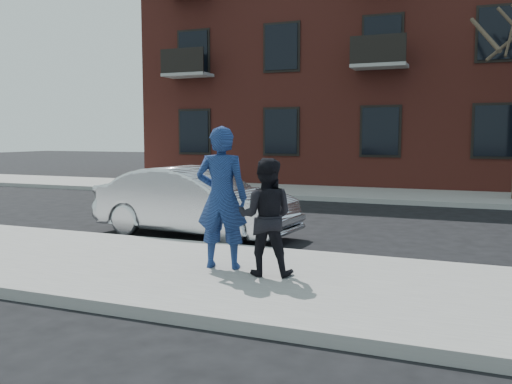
% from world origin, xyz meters
% --- Properties ---
extents(ground, '(100.00, 100.00, 0.00)m').
position_xyz_m(ground, '(0.00, 0.00, 0.00)').
color(ground, black).
rests_on(ground, ground).
extents(near_sidewalk, '(50.00, 3.50, 0.15)m').
position_xyz_m(near_sidewalk, '(0.00, -0.25, 0.07)').
color(near_sidewalk, gray).
rests_on(near_sidewalk, ground).
extents(near_curb, '(50.00, 0.10, 0.15)m').
position_xyz_m(near_curb, '(0.00, 1.55, 0.07)').
color(near_curb, '#999691').
rests_on(near_curb, ground).
extents(far_sidewalk, '(50.00, 3.50, 0.15)m').
position_xyz_m(far_sidewalk, '(0.00, 11.25, 0.07)').
color(far_sidewalk, gray).
rests_on(far_sidewalk, ground).
extents(far_curb, '(50.00, 0.10, 0.15)m').
position_xyz_m(far_curb, '(0.00, 9.45, 0.07)').
color(far_curb, '#999691').
rests_on(far_curb, ground).
extents(apartment_building, '(24.30, 10.30, 12.30)m').
position_xyz_m(apartment_building, '(2.00, 18.00, 6.16)').
color(apartment_building, maroon).
rests_on(apartment_building, ground).
extents(silver_sedan, '(4.39, 1.91, 1.41)m').
position_xyz_m(silver_sedan, '(-1.95, 2.76, 0.70)').
color(silver_sedan, silver).
rests_on(silver_sedan, ground).
extents(man_hoodie, '(0.83, 0.63, 2.04)m').
position_xyz_m(man_hoodie, '(-0.02, -0.01, 1.17)').
color(man_hoodie, navy).
rests_on(man_hoodie, near_sidewalk).
extents(man_peacoat, '(0.89, 0.76, 1.60)m').
position_xyz_m(man_peacoat, '(0.71, -0.14, 0.95)').
color(man_peacoat, black).
rests_on(man_peacoat, near_sidewalk).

